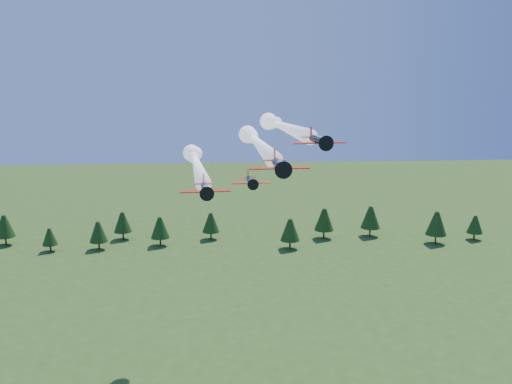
{
  "coord_description": "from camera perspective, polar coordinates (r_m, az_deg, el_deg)",
  "views": [
    {
      "loc": [
        -6.91,
        -84.54,
        58.65
      ],
      "look_at": [
        -0.91,
        0.0,
        41.21
      ],
      "focal_mm": 40.0,
      "sensor_mm": 36.0,
      "label": 1
    }
  ],
  "objects": [
    {
      "name": "plane_slot",
      "position": [
        93.36,
        -0.56,
        1.12
      ],
      "size": [
        6.52,
        7.08,
        2.29
      ],
      "rotation": [
        0.0,
        0.0,
        0.07
      ],
      "color": "black",
      "rests_on": "ground"
    },
    {
      "name": "plane_left",
      "position": [
        111.17,
        -5.99,
        2.94
      ],
      "size": [
        9.05,
        46.92,
        3.7
      ],
      "rotation": [
        0.0,
        0.0,
        0.08
      ],
      "color": "black",
      "rests_on": "ground"
    },
    {
      "name": "plane_lead",
      "position": [
        104.4,
        0.1,
        5.04
      ],
      "size": [
        8.29,
        49.87,
        3.7
      ],
      "rotation": [
        0.0,
        0.0,
        0.04
      ],
      "color": "black",
      "rests_on": "ground"
    },
    {
      "name": "plane_right",
      "position": [
        111.06,
        2.63,
        6.6
      ],
      "size": [
        10.1,
        44.6,
        3.7
      ],
      "rotation": [
        0.0,
        0.0,
        0.11
      ],
      "color": "black",
      "rests_on": "ground"
    },
    {
      "name": "treeline",
      "position": [
        202.28,
        -0.87,
        -3.26
      ],
      "size": [
        173.55,
        22.08,
        11.51
      ],
      "color": "#382314",
      "rests_on": "ground"
    }
  ]
}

